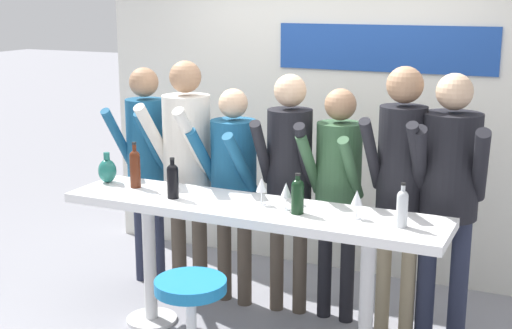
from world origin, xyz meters
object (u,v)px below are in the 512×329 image
object	(u,v)px
person_center	(289,166)
person_right	(400,169)
bar_stool	(191,317)
wine_glass_1	(357,199)
wine_bottle_3	(298,195)
person_left	(186,152)
wine_bottle_1	(135,167)
person_center_right	(338,179)
wine_bottle_0	(173,179)
wine_glass_2	(286,191)
person_far_left	(146,149)
tasting_table	(251,227)
wine_glass_0	(262,186)
person_center_left	(233,173)
wine_bottle_2	(402,207)
decorative_vase	(107,170)
person_far_right	(449,180)

from	to	relation	value
person_center	person_right	size ratio (longest dim) A/B	0.95
bar_stool	wine_glass_1	xyz separation A→B (m)	(0.75, 0.70, 0.62)
wine_bottle_3	person_left	bearing A→B (deg)	153.03
person_center	person_left	bearing A→B (deg)	175.47
wine_bottle_1	wine_bottle_3	xyz separation A→B (m)	(1.25, -0.10, -0.03)
person_center_right	wine_bottle_0	world-z (taller)	person_center_right
wine_glass_2	person_far_left	bearing A→B (deg)	157.04
tasting_table	wine_glass_2	xyz separation A→B (m)	(0.25, -0.00, 0.27)
person_right	wine_glass_0	world-z (taller)	person_right
bar_stool	person_center_right	xyz separation A→B (m)	(0.45, 1.26, 0.58)
person_far_left	person_center	distance (m)	1.23
bar_stool	wine_glass_1	size ratio (longest dim) A/B	3.94
person_center_left	person_center_right	world-z (taller)	person_center_right
wine_bottle_0	wine_glass_1	size ratio (longest dim) A/B	1.56
wine_glass_2	wine_bottle_0	bearing A→B (deg)	-175.28
person_right	wine_glass_2	xyz separation A→B (m)	(-0.59, -0.54, -0.08)
person_left	wine_bottle_3	size ratio (longest dim) A/B	7.11
wine_glass_2	person_left	bearing A→B (deg)	152.62
tasting_table	person_center_right	distance (m)	0.74
person_center_left	wine_glass_2	xyz separation A→B (m)	(0.64, -0.54, 0.08)
wine_bottle_3	wine_glass_0	xyz separation A→B (m)	(-0.28, 0.08, 0.00)
tasting_table	wine_bottle_0	size ratio (longest dim) A/B	9.19
wine_bottle_2	person_center_left	bearing A→B (deg)	157.45
wine_glass_2	person_center_right	bearing A→B (deg)	75.77
wine_bottle_1	wine_bottle_2	world-z (taller)	wine_bottle_1
person_center	decorative_vase	size ratio (longest dim) A/B	7.95
person_center	wine_glass_2	size ratio (longest dim) A/B	9.88
person_right	wine_glass_2	distance (m)	0.80
person_center	person_far_right	xyz separation A→B (m)	(1.10, 0.02, 0.02)
wine_bottle_2	decorative_vase	distance (m)	2.16
tasting_table	wine_bottle_2	world-z (taller)	wine_bottle_2
person_center_right	decorative_vase	bearing A→B (deg)	-158.38
person_left	person_far_right	xyz separation A→B (m)	(1.92, 0.05, -0.01)
person_center	person_far_right	size ratio (longest dim) A/B	0.97
bar_stool	person_center	size ratio (longest dim) A/B	0.40
wine_bottle_0	wine_bottle_1	xyz separation A→B (m)	(-0.38, 0.12, 0.02)
wine_bottle_1	person_left	bearing A→B (deg)	73.92
person_right	wine_glass_0	distance (m)	0.92
wine_glass_0	bar_stool	bearing A→B (deg)	-98.97
person_center_left	wine_bottle_2	bearing A→B (deg)	-14.32
wine_bottle_0	wine_glass_1	xyz separation A→B (m)	(1.23, 0.08, -0.00)
decorative_vase	bar_stool	bearing A→B (deg)	-34.57
person_far_left	person_left	bearing A→B (deg)	-12.20
tasting_table	person_center	world-z (taller)	person_center
tasting_table	wine_glass_0	distance (m)	0.28
tasting_table	wine_bottle_1	distance (m)	0.96
person_center_left	person_center	xyz separation A→B (m)	(0.43, 0.02, 0.09)
person_left	wine_glass_2	size ratio (longest dim) A/B	10.24
decorative_vase	person_left	bearing A→B (deg)	48.25
wine_glass_2	wine_glass_0	bearing A→B (deg)	167.02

